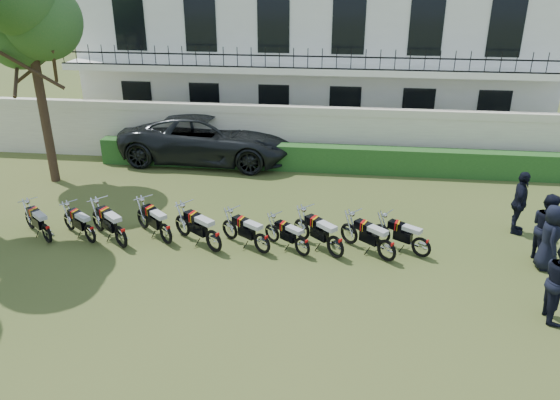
% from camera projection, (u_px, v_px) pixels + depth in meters
% --- Properties ---
extents(ground, '(100.00, 100.00, 0.00)m').
position_uv_depth(ground, '(281.00, 263.00, 14.65)').
color(ground, '#425421').
rests_on(ground, ground).
extents(perimeter_wall, '(30.00, 0.35, 2.30)m').
position_uv_depth(perimeter_wall, '(305.00, 135.00, 21.45)').
color(perimeter_wall, '#EDE6C7').
rests_on(perimeter_wall, ground).
extents(hedge, '(18.00, 0.60, 1.00)m').
position_uv_depth(hedge, '(329.00, 159.00, 20.89)').
color(hedge, '#174117').
rests_on(hedge, ground).
extents(building, '(20.40, 9.60, 7.40)m').
position_uv_depth(building, '(316.00, 47.00, 25.85)').
color(building, white).
rests_on(building, ground).
extents(tree_west_near, '(3.40, 3.20, 7.90)m').
position_uv_depth(tree_west_near, '(27.00, 13.00, 17.80)').
color(tree_west_near, '#473323').
rests_on(tree_west_near, ground).
extents(motorcycle_0, '(1.47, 1.24, 1.00)m').
position_uv_depth(motorcycle_0, '(46.00, 229.00, 15.50)').
color(motorcycle_0, black).
rests_on(motorcycle_0, ground).
extents(motorcycle_1, '(1.48, 1.11, 0.96)m').
position_uv_depth(motorcycle_1, '(89.00, 230.00, 15.50)').
color(motorcycle_1, black).
rests_on(motorcycle_1, ground).
extents(motorcycle_2, '(1.62, 1.40, 1.11)m').
position_uv_depth(motorcycle_2, '(120.00, 232.00, 15.21)').
color(motorcycle_2, black).
rests_on(motorcycle_2, ground).
extents(motorcycle_3, '(1.51, 1.38, 1.06)m').
position_uv_depth(motorcycle_3, '(165.00, 229.00, 15.43)').
color(motorcycle_3, black).
rests_on(motorcycle_3, ground).
extents(motorcycle_4, '(1.70, 1.31, 1.12)m').
position_uv_depth(motorcycle_4, '(213.00, 236.00, 14.98)').
color(motorcycle_4, black).
rests_on(motorcycle_4, ground).
extents(motorcycle_5, '(1.59, 1.15, 1.02)m').
position_uv_depth(motorcycle_5, '(262.00, 239.00, 14.93)').
color(motorcycle_5, black).
rests_on(motorcycle_5, ground).
extents(motorcycle_6, '(1.41, 1.11, 0.93)m').
position_uv_depth(motorcycle_6, '(302.00, 242.00, 14.82)').
color(motorcycle_6, black).
rests_on(motorcycle_6, ground).
extents(motorcycle_7, '(1.52, 1.46, 1.10)m').
position_uv_depth(motorcycle_7, '(336.00, 242.00, 14.69)').
color(motorcycle_7, black).
rests_on(motorcycle_7, ground).
extents(motorcycle_8, '(1.53, 1.36, 1.07)m').
position_uv_depth(motorcycle_8, '(387.00, 245.00, 14.53)').
color(motorcycle_8, black).
rests_on(motorcycle_8, ground).
extents(motorcycle_9, '(1.57, 1.09, 1.00)m').
position_uv_depth(motorcycle_9, '(422.00, 243.00, 14.75)').
color(motorcycle_9, black).
rests_on(motorcycle_9, ground).
extents(suv, '(7.03, 3.49, 1.92)m').
position_uv_depth(suv, '(209.00, 137.00, 21.90)').
color(suv, black).
rests_on(suv, ground).
extents(officer_3, '(0.74, 0.97, 1.79)m').
position_uv_depth(officer_3, '(550.00, 237.00, 14.09)').
color(officer_3, black).
rests_on(officer_3, ground).
extents(officer_4, '(0.90, 1.06, 1.91)m').
position_uv_depth(officer_4, '(547.00, 227.00, 14.48)').
color(officer_4, black).
rests_on(officer_4, ground).
extents(officer_5, '(0.77, 1.21, 1.92)m').
position_uv_depth(officer_5, '(520.00, 203.00, 15.94)').
color(officer_5, black).
rests_on(officer_5, ground).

